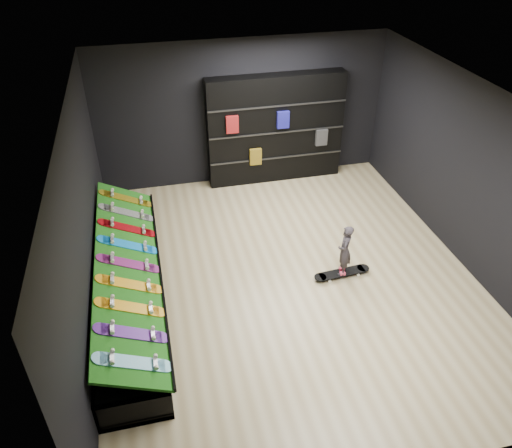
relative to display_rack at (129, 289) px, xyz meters
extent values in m
cube|color=tan|center=(2.55, 0.00, -0.25)|extent=(6.00, 7.00, 0.01)
cube|color=white|center=(2.55, 0.00, 2.75)|extent=(6.00, 7.00, 0.01)
cube|color=black|center=(2.55, 3.50, 1.25)|extent=(6.00, 0.02, 3.00)
cube|color=black|center=(2.55, -3.50, 1.25)|extent=(6.00, 0.02, 3.00)
cube|color=black|center=(-0.45, 0.00, 1.25)|extent=(0.02, 7.00, 3.00)
cube|color=black|center=(5.55, 0.00, 1.25)|extent=(0.02, 7.00, 3.00)
cube|color=#13530D|center=(0.05, 0.00, 0.46)|extent=(0.92, 4.50, 0.46)
cube|color=black|center=(3.21, 3.32, 0.90)|extent=(2.87, 0.33, 2.29)
imported|color=black|center=(3.42, -0.20, 0.11)|extent=(0.22, 0.25, 0.54)
camera|label=1|loc=(0.56, -6.05, 5.15)|focal=35.00mm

